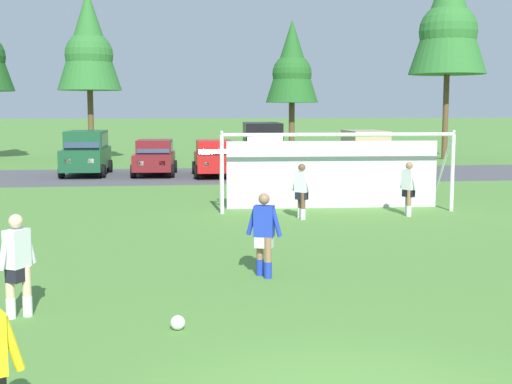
% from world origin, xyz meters
% --- Properties ---
extents(ground_plane, '(400.00, 400.00, 0.00)m').
position_xyz_m(ground_plane, '(0.00, 15.00, 0.00)').
color(ground_plane, '#518438').
extents(parking_lot_strip, '(52.00, 8.40, 0.01)m').
position_xyz_m(parking_lot_strip, '(0.00, 26.91, 0.00)').
color(parking_lot_strip, '#4C4C51').
rests_on(parking_lot_strip, ground).
extents(soccer_ball, '(0.22, 0.22, 0.22)m').
position_xyz_m(soccer_ball, '(-1.79, 3.06, 0.11)').
color(soccer_ball, white).
rests_on(soccer_ball, ground).
extents(soccer_goal, '(7.50, 2.29, 2.57)m').
position_xyz_m(soccer_goal, '(3.48, 15.04, 1.29)').
color(soccer_goal, white).
rests_on(soccer_goal, ground).
extents(player_striker_near, '(0.40, 0.72, 1.64)m').
position_xyz_m(player_striker_near, '(5.39, 13.30, 0.82)').
color(player_striker_near, '#936B4C').
rests_on(player_striker_near, ground).
extents(player_midfield_center, '(0.52, 0.63, 1.64)m').
position_xyz_m(player_midfield_center, '(2.04, 13.10, 0.82)').
color(player_midfield_center, brown).
rests_on(player_midfield_center, ground).
extents(player_defender_far, '(0.69, 0.41, 1.64)m').
position_xyz_m(player_defender_far, '(-0.07, 6.16, 0.82)').
color(player_defender_far, '#936B4C').
rests_on(player_defender_far, ground).
extents(player_winger_left, '(0.51, 0.64, 1.64)m').
position_xyz_m(player_winger_left, '(-4.25, 4.02, 0.82)').
color(player_winger_left, beige).
rests_on(player_winger_left, ground).
extents(parked_car_slot_far_left, '(2.26, 4.66, 2.16)m').
position_xyz_m(parked_car_slot_far_left, '(-5.75, 27.81, 1.11)').
color(parked_car_slot_far_left, '#194C2D').
rests_on(parked_car_slot_far_left, ground).
extents(parked_car_slot_left, '(2.23, 4.30, 1.72)m').
position_xyz_m(parked_car_slot_left, '(-2.45, 27.36, 0.88)').
color(parked_car_slot_left, maroon).
rests_on(parked_car_slot_left, ground).
extents(parked_car_slot_center_left, '(2.05, 4.21, 1.72)m').
position_xyz_m(parked_car_slot_center_left, '(0.40, 26.46, 0.88)').
color(parked_car_slot_center_left, red).
rests_on(parked_car_slot_center_left, ground).
extents(parked_car_slot_center, '(2.46, 4.93, 2.52)m').
position_xyz_m(parked_car_slot_center, '(2.96, 28.18, 1.34)').
color(parked_car_slot_center, black).
rests_on(parked_car_slot_center, ground).
extents(parked_car_slot_center_right, '(2.20, 4.63, 2.16)m').
position_xyz_m(parked_car_slot_center_right, '(7.86, 26.41, 1.11)').
color(parked_car_slot_center_right, tan).
rests_on(parked_car_slot_center_right, ground).
extents(tree_mid_left, '(3.91, 3.91, 10.43)m').
position_xyz_m(tree_mid_left, '(-6.49, 37.59, 7.17)').
color(tree_mid_left, brown).
rests_on(tree_mid_left, ground).
extents(tree_center_back, '(3.23, 3.23, 8.62)m').
position_xyz_m(tree_center_back, '(5.87, 35.88, 5.92)').
color(tree_center_back, brown).
rests_on(tree_center_back, ground).
extents(tree_mid_right, '(4.84, 4.84, 12.90)m').
position_xyz_m(tree_mid_right, '(15.82, 35.88, 8.88)').
color(tree_mid_right, brown).
rests_on(tree_mid_right, ground).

